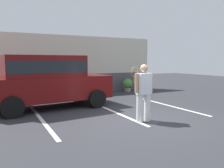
# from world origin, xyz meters

# --- Properties ---
(ground_plane) EXTENTS (40.00, 40.00, 0.00)m
(ground_plane) POSITION_xyz_m (0.00, 0.00, 0.00)
(ground_plane) COLOR #2D2D33
(parking_stripe_0) EXTENTS (0.12, 4.40, 0.01)m
(parking_stripe_0) POSITION_xyz_m (-2.79, 1.50, 0.00)
(parking_stripe_0) COLOR silver
(parking_stripe_0) RESTS_ON ground_plane
(parking_stripe_1) EXTENTS (0.12, 4.40, 0.01)m
(parking_stripe_1) POSITION_xyz_m (-0.23, 1.50, 0.00)
(parking_stripe_1) COLOR silver
(parking_stripe_1) RESTS_ON ground_plane
(parking_stripe_2) EXTENTS (0.12, 4.40, 0.01)m
(parking_stripe_2) POSITION_xyz_m (2.32, 1.50, 0.00)
(parking_stripe_2) COLOR silver
(parking_stripe_2) RESTS_ON ground_plane
(house_frontage) EXTENTS (9.85, 0.40, 3.24)m
(house_frontage) POSITION_xyz_m (-0.00, 6.66, 1.52)
(house_frontage) COLOR beige
(house_frontage) RESTS_ON ground_plane
(parked_suv) EXTENTS (4.76, 2.52, 2.05)m
(parked_suv) POSITION_xyz_m (-2.23, 3.21, 1.15)
(parked_suv) COLOR #590C0C
(parked_suv) RESTS_ON ground_plane
(tennis_player_man) EXTENTS (0.78, 0.29, 1.75)m
(tennis_player_man) POSITION_xyz_m (-0.04, -0.12, 0.91)
(tennis_player_man) COLOR white
(tennis_player_man) RESTS_ON ground_plane
(potted_plant_by_porch) EXTENTS (0.59, 0.59, 0.77)m
(potted_plant_by_porch) POSITION_xyz_m (3.04, 5.86, 0.43)
(potted_plant_by_porch) COLOR gray
(potted_plant_by_porch) RESTS_ON ground_plane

